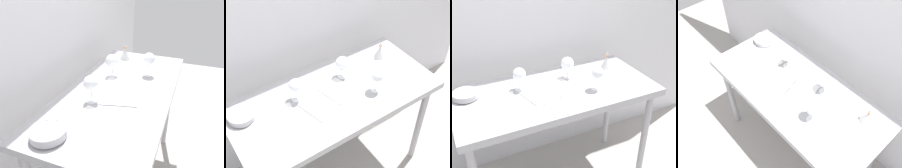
{
  "view_description": "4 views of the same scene",
  "coord_description": "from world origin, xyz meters",
  "views": [
    {
      "loc": [
        -1.2,
        -0.41,
        1.57
      ],
      "look_at": [
        -0.05,
        0.04,
        0.94
      ],
      "focal_mm": 35.32,
      "sensor_mm": 36.0,
      "label": 1
    },
    {
      "loc": [
        -0.81,
        -1.24,
        2.38
      ],
      "look_at": [
        0.03,
        -0.02,
        0.99
      ],
      "focal_mm": 50.82,
      "sensor_mm": 36.0,
      "label": 2
    },
    {
      "loc": [
        -0.69,
        -1.58,
        1.89
      ],
      "look_at": [
        0.05,
        -0.04,
        0.95
      ],
      "focal_mm": 46.06,
      "sensor_mm": 36.0,
      "label": 3
    },
    {
      "loc": [
        0.81,
        -0.82,
        2.32
      ],
      "look_at": [
        -0.03,
        -0.05,
        0.96
      ],
      "focal_mm": 39.72,
      "sensor_mm": 36.0,
      "label": 4
    }
  ],
  "objects": [
    {
      "name": "tasting_sheet_lower",
      "position": [
        -0.39,
        0.01,
        0.9
      ],
      "size": [
        0.23,
        0.24,
        0.0
      ],
      "primitive_type": "cube",
      "rotation": [
        0.0,
        0.0,
        -0.17
      ],
      "color": "white",
      "rests_on": "steel_counter"
    },
    {
      "name": "decanter_funnel",
      "position": [
        0.51,
        0.14,
        0.95
      ],
      "size": [
        0.09,
        0.09,
        0.14
      ],
      "color": "silver",
      "rests_on": "steel_counter"
    },
    {
      "name": "tasting_bowl",
      "position": [
        -0.58,
        0.14,
        0.93
      ],
      "size": [
        0.17,
        0.17,
        0.05
      ],
      "color": "#DBCC66",
      "rests_on": "steel_counter"
    },
    {
      "name": "back_wall",
      "position": [
        0.0,
        0.49,
        1.3
      ],
      "size": [
        3.8,
        0.04,
        2.6
      ],
      "primitive_type": "cube",
      "color": "silver",
      "rests_on": "ground_plane"
    },
    {
      "name": "wine_glass_far_left",
      "position": [
        -0.22,
        0.1,
        1.01
      ],
      "size": [
        0.09,
        0.09,
        0.16
      ],
      "color": "white",
      "rests_on": "steel_counter"
    },
    {
      "name": "wine_glass_far_right",
      "position": [
        0.15,
        0.12,
        1.01
      ],
      "size": [
        0.1,
        0.1,
        0.16
      ],
      "color": "white",
      "rests_on": "steel_counter"
    },
    {
      "name": "wine_glass_near_right",
      "position": [
        0.26,
        -0.12,
        1.02
      ],
      "size": [
        0.09,
        0.09,
        0.17
      ],
      "color": "white",
      "rests_on": "steel_counter"
    },
    {
      "name": "tasting_sheet_upper",
      "position": [
        0.31,
        0.05,
        0.9
      ],
      "size": [
        0.27,
        0.29,
        0.0
      ],
      "primitive_type": "cube",
      "rotation": [
        0.0,
        0.0,
        -0.65
      ],
      "color": "white",
      "rests_on": "steel_counter"
    },
    {
      "name": "open_notebook",
      "position": [
        -0.04,
        -0.02,
        0.9
      ],
      "size": [
        0.4,
        0.3,
        0.01
      ],
      "rotation": [
        0.0,
        0.0,
        0.25
      ],
      "color": "silver",
      "rests_on": "steel_counter"
    },
    {
      "name": "steel_counter",
      "position": [
        0.0,
        -0.01,
        0.79
      ],
      "size": [
        1.4,
        0.65,
        0.9
      ],
      "color": "#A0A0A5",
      "rests_on": "ground_plane"
    }
  ]
}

